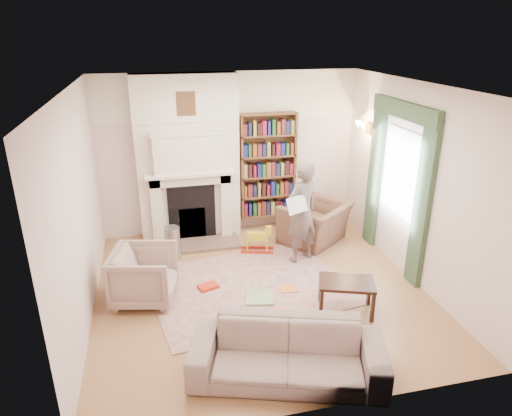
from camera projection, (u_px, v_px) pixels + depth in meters
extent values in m
plane|color=olive|center=(260.00, 290.00, 6.47)|extent=(4.50, 4.50, 0.00)
plane|color=white|center=(261.00, 87.00, 5.43)|extent=(4.50, 4.50, 0.00)
plane|color=silver|center=(230.00, 154.00, 7.99)|extent=(4.50, 0.00, 4.50)
plane|color=silver|center=(322.00, 285.00, 3.91)|extent=(4.50, 0.00, 4.50)
plane|color=silver|center=(79.00, 212.00, 5.47)|extent=(0.00, 4.50, 4.50)
plane|color=silver|center=(415.00, 185.00, 6.43)|extent=(0.00, 4.50, 4.50)
cube|color=silver|center=(188.00, 159.00, 7.67)|extent=(1.70, 0.35, 2.80)
cube|color=silver|center=(190.00, 174.00, 7.48)|extent=(1.47, 0.24, 0.05)
cube|color=black|center=(192.00, 213.00, 7.82)|extent=(0.80, 0.06, 0.96)
cube|color=silver|center=(189.00, 154.00, 7.37)|extent=(1.15, 0.18, 0.62)
cube|color=brown|center=(268.00, 166.00, 8.09)|extent=(1.00, 0.24, 1.85)
cube|color=silver|center=(400.00, 173.00, 6.77)|extent=(0.02, 0.90, 1.30)
cube|color=#2C442D|center=(422.00, 206.00, 6.22)|extent=(0.07, 0.32, 2.40)
cube|color=#2C442D|center=(375.00, 175.00, 7.48)|extent=(0.07, 0.32, 2.40)
cube|color=#2C442D|center=(405.00, 110.00, 6.41)|extent=(0.09, 1.70, 0.24)
cube|color=#BDB08F|center=(249.00, 286.00, 6.54)|extent=(3.03, 2.52, 0.01)
imported|color=#472B26|center=(315.00, 223.00, 7.81)|extent=(1.41, 1.38, 0.69)
imported|color=#BBAC9A|center=(144.00, 275.00, 6.10)|extent=(0.97, 0.95, 0.74)
imported|color=#A29785|center=(287.00, 353.00, 4.76)|extent=(2.17, 1.37, 0.59)
imported|color=#5E4F4B|center=(302.00, 212.00, 7.00)|extent=(0.71, 0.61, 1.64)
cube|color=white|center=(297.00, 205.00, 6.70)|extent=(0.37, 0.25, 0.24)
cylinder|color=#96999D|center=(173.00, 243.00, 7.23)|extent=(0.30, 0.30, 0.55)
cube|color=#DFEB53|center=(260.00, 297.00, 6.23)|extent=(0.44, 0.44, 0.03)
cube|color=red|center=(208.00, 286.00, 6.47)|extent=(0.32, 0.26, 0.05)
cube|color=red|center=(280.00, 312.00, 5.91)|extent=(0.29, 0.30, 0.02)
cube|color=red|center=(289.00, 289.00, 6.44)|extent=(0.25, 0.19, 0.02)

